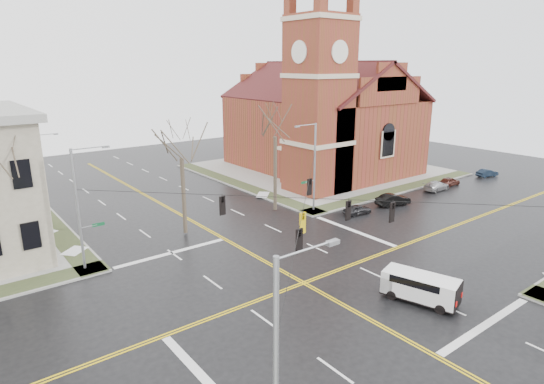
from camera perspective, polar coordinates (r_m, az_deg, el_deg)
ground at (r=32.45m, az=4.01°, el=-11.32°), size 120.00×120.00×0.00m
sidewalks at (r=32.41m, az=4.01°, el=-11.20°), size 80.00×80.00×0.17m
road_markings at (r=32.45m, az=4.01°, el=-11.31°), size 100.00×100.00×0.01m
church at (r=64.23m, az=6.10°, el=10.03°), size 24.28×27.48×27.50m
signal_pole_ne at (r=46.08m, az=5.21°, el=3.41°), size 2.75×0.22×9.00m
signal_pole_nw at (r=35.32m, az=-22.94°, el=-1.63°), size 2.75×0.22×9.00m
signal_pole_sw at (r=16.12m, az=1.03°, el=-21.69°), size 2.75×0.22×9.00m
span_wires at (r=30.14m, az=4.23°, el=-0.77°), size 23.02×23.02×0.03m
traffic_signals at (r=29.89m, az=5.05°, el=-2.43°), size 8.21×8.26×1.30m
streetlight_north_a at (r=51.27m, az=-27.06°, el=2.45°), size 2.30×0.20×8.00m
streetlight_north_b at (r=70.77m, az=-30.25°, el=5.27°), size 2.30×0.20×8.00m
cargo_van at (r=31.17m, az=17.78°, el=-11.09°), size 3.17×5.07×1.81m
parked_car_a at (r=46.95m, az=10.67°, el=-2.16°), size 3.20×1.60×1.04m
parked_car_b at (r=50.69m, az=14.95°, el=-0.95°), size 4.11×2.20×1.29m
parked_car_c at (r=58.39m, az=19.93°, el=0.74°), size 3.95×1.64×1.14m
parked_car_d at (r=61.16m, az=21.35°, el=1.25°), size 3.34×1.36×1.13m
parked_car_e at (r=68.22m, az=25.39°, el=2.18°), size 3.34×1.79×1.05m
tree_nw_far at (r=36.09m, az=-29.86°, el=3.17°), size 4.00×4.00×11.30m
tree_nw_near at (r=39.78m, az=-11.32°, el=4.81°), size 4.00×4.00×10.20m
tree_ne at (r=45.49m, az=0.42°, el=7.58°), size 4.00×4.00×11.44m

